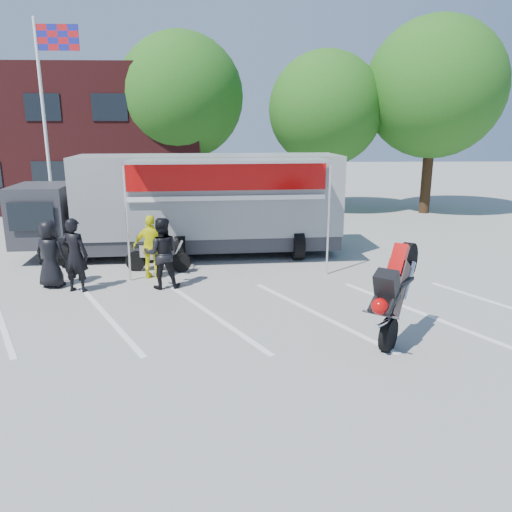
{
  "coord_description": "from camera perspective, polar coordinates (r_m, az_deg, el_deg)",
  "views": [
    {
      "loc": [
        0.85,
        -9.74,
        4.21
      ],
      "look_at": [
        1.22,
        1.32,
        1.3
      ],
      "focal_mm": 35.0,
      "sensor_mm": 36.0,
      "label": 1
    }
  ],
  "objects": [
    {
      "name": "ground",
      "position": [
        10.64,
        -6.4,
        -8.67
      ],
      "size": [
        100.0,
        100.0,
        0.0
      ],
      "primitive_type": "plane",
      "color": "gray",
      "rests_on": "ground"
    },
    {
      "name": "parking_bay_lines",
      "position": [
        11.56,
        -6.02,
        -6.68
      ],
      "size": [
        18.09,
        13.33,
        0.01
      ],
      "primitive_type": "cube",
      "rotation": [
        0.0,
        0.0,
        0.52
      ],
      "color": "white",
      "rests_on": "ground"
    },
    {
      "name": "office_building",
      "position": [
        29.79,
        -23.81,
        12.14
      ],
      "size": [
        18.0,
        8.0,
        7.0
      ],
      "primitive_type": "cube",
      "color": "#4B1819",
      "rests_on": "ground"
    },
    {
      "name": "flagpole",
      "position": [
        20.99,
        -22.55,
        15.95
      ],
      "size": [
        1.61,
        0.12,
        8.0
      ],
      "color": "white",
      "rests_on": "ground"
    },
    {
      "name": "tree_left",
      "position": [
        25.93,
        -8.6,
        17.56
      ],
      "size": [
        6.12,
        6.12,
        8.64
      ],
      "color": "#382314",
      "rests_on": "ground"
    },
    {
      "name": "tree_mid",
      "position": [
        25.1,
        7.95,
        16.26
      ],
      "size": [
        5.44,
        5.44,
        7.68
      ],
      "color": "#382314",
      "rests_on": "ground"
    },
    {
      "name": "tree_right",
      "position": [
        25.96,
        19.71,
        17.58
      ],
      "size": [
        6.46,
        6.46,
        9.12
      ],
      "color": "#382314",
      "rests_on": "ground"
    },
    {
      "name": "transporter_truck",
      "position": [
        16.92,
        -6.86,
        0.2
      ],
      "size": [
        10.66,
        5.73,
        3.28
      ],
      "primitive_type": null,
      "rotation": [
        0.0,
        0.0,
        0.07
      ],
      "color": "gray",
      "rests_on": "ground"
    },
    {
      "name": "parked_motorcycle",
      "position": [
        15.11,
        -11.06,
        -1.74
      ],
      "size": [
        2.08,
        0.93,
        1.05
      ],
      "primitive_type": null,
      "rotation": [
        0.0,
        0.0,
        1.44
      ],
      "color": "#B7B7BC",
      "rests_on": "ground"
    },
    {
      "name": "stunt_bike_rider",
      "position": [
        10.76,
        16.07,
        -8.92
      ],
      "size": [
        1.82,
        2.04,
        2.21
      ],
      "primitive_type": null,
      "rotation": [
        0.0,
        0.0,
        -0.63
      ],
      "color": "black",
      "rests_on": "ground"
    },
    {
      "name": "spectator_leather_a",
      "position": [
        14.27,
        -22.45,
        0.21
      ],
      "size": [
        1.01,
        0.79,
        1.82
      ],
      "primitive_type": "imported",
      "rotation": [
        0.0,
        0.0,
        2.88
      ],
      "color": "black",
      "rests_on": "ground"
    },
    {
      "name": "spectator_leather_b",
      "position": [
        13.63,
        -19.99,
        0.09
      ],
      "size": [
        0.8,
        0.62,
        1.95
      ],
      "primitive_type": "imported",
      "rotation": [
        0.0,
        0.0,
        2.9
      ],
      "color": "black",
      "rests_on": "ground"
    },
    {
      "name": "spectator_leather_c",
      "position": [
        13.34,
        -10.74,
        0.31
      ],
      "size": [
        1.0,
        0.83,
        1.89
      ],
      "primitive_type": "imported",
      "rotation": [
        0.0,
        0.0,
        3.27
      ],
      "color": "black",
      "rests_on": "ground"
    },
    {
      "name": "spectator_hivis",
      "position": [
        14.28,
        -11.82,
        1.0
      ],
      "size": [
        1.09,
        0.53,
        1.8
      ],
      "primitive_type": "imported",
      "rotation": [
        0.0,
        0.0,
        3.06
      ],
      "color": "#F7F70D",
      "rests_on": "ground"
    }
  ]
}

